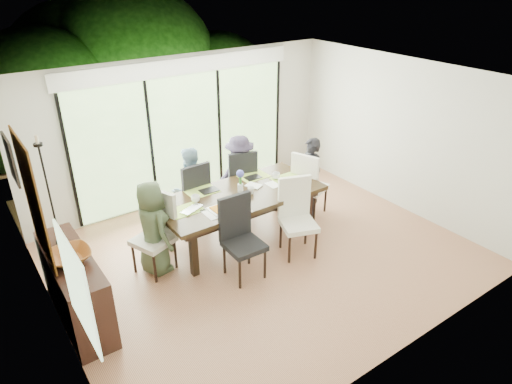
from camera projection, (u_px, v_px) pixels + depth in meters
floor at (265, 255)px, 7.13m from camera, size 6.00×5.00×0.01m
ceiling at (267, 82)px, 5.91m from camera, size 6.00×5.00×0.01m
wall_back at (185, 130)px, 8.35m from camera, size 6.00×0.02×2.70m
wall_front at (411, 260)px, 4.69m from camera, size 6.00×0.02×2.70m
wall_left at (44, 243)px, 4.97m from camera, size 0.02×5.00×2.70m
wall_right at (403, 135)px, 8.07m from camera, size 0.02×5.00×2.70m
glass_doors at (187, 138)px, 8.39m from camera, size 4.20×0.02×2.30m
blinds_header at (182, 66)px, 7.80m from camera, size 4.40×0.06×0.28m
mullion_a at (70, 164)px, 7.30m from camera, size 0.05×0.04×2.30m
mullion_b at (151, 146)px, 8.02m from camera, size 0.05×0.04×2.30m
mullion_c at (219, 131)px, 8.74m from camera, size 0.05×0.04×2.30m
mullion_d at (277, 118)px, 9.46m from camera, size 0.05×0.04×2.30m
side_window at (77, 289)px, 4.05m from camera, size 0.02×0.90×1.00m
deck at (170, 182)px, 9.63m from camera, size 6.00×1.80×0.10m
rail_top at (152, 144)px, 9.94m from camera, size 6.00×0.08×0.06m
foliage_left at (45, 107)px, 9.34m from camera, size 3.20×3.20×3.20m
foliage_mid at (134, 71)px, 10.75m from camera, size 4.00×4.00×4.00m
foliage_right at (218, 90)px, 11.34m from camera, size 2.80×2.80×2.80m
foliage_far at (84, 79)px, 10.83m from camera, size 3.60×3.60×3.60m
table_top at (240, 195)px, 7.20m from camera, size 2.67×1.22×0.07m
table_apron at (240, 201)px, 7.25m from camera, size 2.44×1.00×0.11m
table_leg_fl at (194, 252)px, 6.52m from camera, size 0.10×0.10×0.77m
table_leg_fr at (308, 210)px, 7.63m from camera, size 0.10×0.10×0.77m
table_leg_bl at (168, 227)px, 7.15m from camera, size 0.10×0.10×0.77m
table_leg_br at (277, 191)px, 8.26m from camera, size 0.10×0.10×0.77m
chair_left_end at (152, 235)px, 6.51m from camera, size 0.66×0.66×1.22m
chair_right_end at (311, 182)px, 8.06m from camera, size 0.66×0.66×1.22m
chair_far_left at (190, 194)px, 7.67m from camera, size 0.54×0.54×1.22m
chair_far_right at (239, 179)px, 8.19m from camera, size 0.64×0.64×1.22m
chair_near_left at (244, 240)px, 6.39m from camera, size 0.52×0.52×1.22m
chair_near_right at (299, 219)px, 6.91m from camera, size 0.65×0.65×1.22m
person_left_end at (153, 228)px, 6.48m from camera, size 0.48×0.71×1.43m
person_right_end at (310, 177)px, 8.00m from camera, size 0.49×0.71×1.43m
person_far_left at (190, 188)px, 7.61m from camera, size 0.74×0.54×1.43m
person_far_right at (240, 174)px, 8.13m from camera, size 0.75×0.57×1.43m
placemat_left at (186, 210)px, 6.69m from camera, size 0.49×0.36×0.01m
placemat_right at (287, 179)px, 7.67m from camera, size 0.49×0.36×0.01m
placemat_far_l at (202, 191)px, 7.24m from camera, size 0.49×0.36×0.01m
placemat_far_r at (254, 176)px, 7.76m from camera, size 0.49×0.36×0.01m
placemat_paper at (220, 211)px, 6.68m from camera, size 0.49×0.36×0.01m
tablet_far_l at (209, 190)px, 7.25m from camera, size 0.29×0.20×0.01m
tablet_far_r at (253, 177)px, 7.69m from camera, size 0.27×0.19×0.01m
papers at (277, 183)px, 7.51m from camera, size 0.33×0.24×0.00m
platter_base at (220, 210)px, 6.67m from camera, size 0.29×0.29×0.03m
platter_snacks at (219, 208)px, 6.67m from camera, size 0.22×0.22×0.02m
vase at (240, 188)px, 7.22m from camera, size 0.09×0.09×0.13m
hyacinth_stems at (240, 180)px, 7.16m from camera, size 0.04×0.04×0.18m
hyacinth_blooms at (240, 174)px, 7.11m from camera, size 0.12×0.12×0.12m
laptop at (195, 210)px, 6.67m from camera, size 0.43×0.36×0.03m
cup_a at (196, 199)px, 6.91m from camera, size 0.18×0.18×0.11m
cup_b at (251, 190)px, 7.17m from camera, size 0.15×0.15×0.10m
cup_c at (276, 176)px, 7.65m from camera, size 0.19×0.19×0.11m
book at (251, 188)px, 7.35m from camera, size 0.27×0.30×0.02m
sideboard at (75, 288)px, 5.68m from camera, size 0.47×1.66×0.94m
bowl at (70, 256)px, 5.37m from camera, size 0.49×0.49×0.12m
candlestick_base at (60, 242)px, 5.71m from camera, size 0.10×0.10×0.04m
candlestick_shaft at (50, 196)px, 5.42m from camera, size 0.02×0.02×1.30m
candlestick_pan at (38, 145)px, 5.13m from camera, size 0.10×0.10×0.03m
candle at (37, 139)px, 5.10m from camera, size 0.04×0.04×0.10m
tapestry at (33, 200)px, 5.12m from camera, size 0.02×1.00×1.50m
art_frame at (11, 160)px, 6.05m from camera, size 0.03×0.55×0.65m
art_canvas at (12, 159)px, 6.06m from camera, size 0.01×0.45×0.55m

